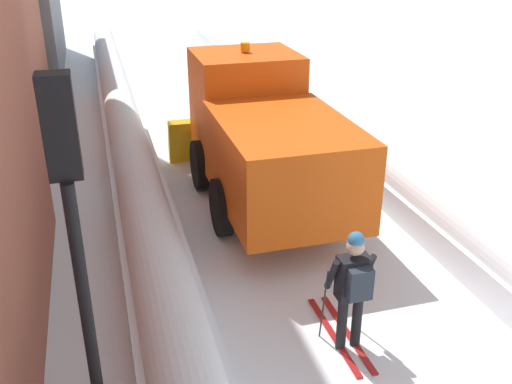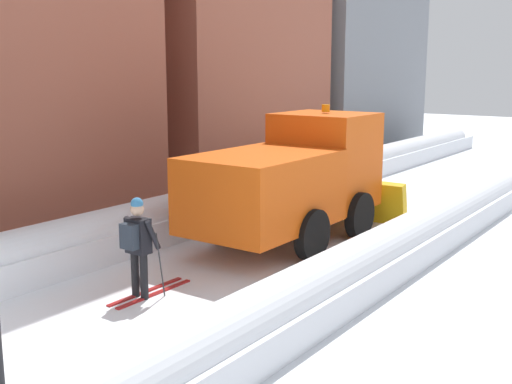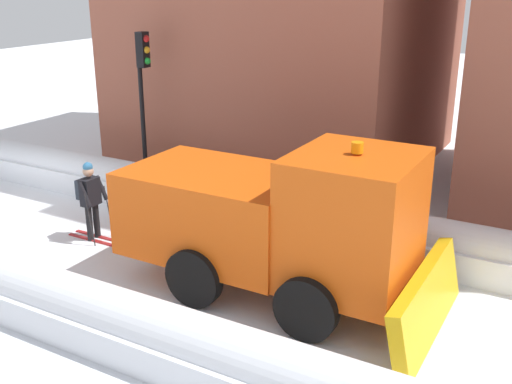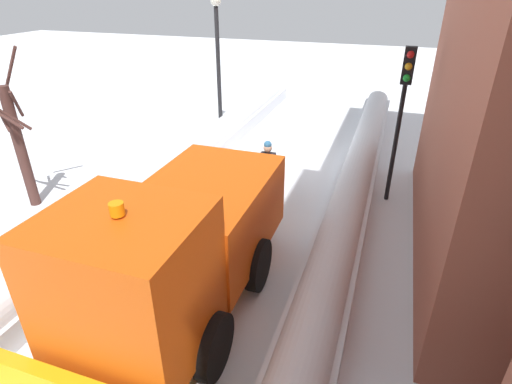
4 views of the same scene
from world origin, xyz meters
name	(u,v)px [view 2 (image 2 of 4)]	position (x,y,z in m)	size (l,w,h in m)	color
ground_plane	(340,224)	(0.00, 10.00, 0.00)	(80.00, 80.00, 0.00)	white
snowbank_left	(256,195)	(-2.68, 10.00, 0.47)	(1.10, 36.00, 1.06)	white
snowbank_right	(441,223)	(2.68, 10.00, 0.43)	(1.10, 36.00, 1.00)	white
building_concrete_far	(310,60)	(-8.66, 22.89, 4.33)	(8.50, 8.86, 8.66)	gray
plow_truck	(295,178)	(-0.13, 8.00, 1.48)	(3.20, 5.98, 3.12)	#DB510F
skier	(138,243)	(-0.31, 3.18, 1.00)	(0.62, 1.80, 1.81)	black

